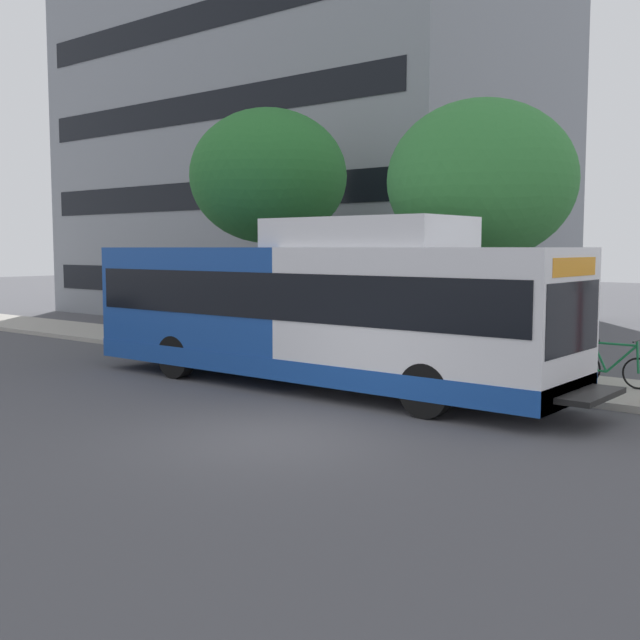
% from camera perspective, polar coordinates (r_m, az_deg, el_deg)
% --- Properties ---
extents(ground_plane, '(120.00, 120.00, 0.00)m').
position_cam_1_polar(ground_plane, '(18.83, -21.57, -4.34)').
color(ground_plane, '#4C4C51').
extents(sidewalk_curb, '(3.00, 56.00, 0.14)m').
position_cam_1_polar(sidewalk_curb, '(21.65, -2.49, -2.56)').
color(sidewalk_curb, '#A8A399').
rests_on(sidewalk_curb, ground).
extents(transit_bus, '(2.58, 12.25, 3.65)m').
position_cam_1_polar(transit_bus, '(16.82, -0.39, 0.77)').
color(transit_bus, white).
rests_on(transit_bus, ground).
extents(bicycle_parked, '(0.52, 1.76, 1.02)m').
position_cam_1_polar(bicycle_parked, '(17.38, 20.65, -3.22)').
color(bicycle_parked, black).
rests_on(bicycle_parked, sidewalk_curb).
extents(street_tree_near_stop, '(4.47, 4.47, 6.39)m').
position_cam_1_polar(street_tree_near_stop, '(19.03, 11.77, 9.97)').
color(street_tree_near_stop, '#4C3823').
rests_on(street_tree_near_stop, sidewalk_curb).
extents(street_tree_mid_block, '(4.65, 4.65, 6.98)m').
position_cam_1_polar(street_tree_mid_block, '(23.37, -3.81, 10.47)').
color(street_tree_mid_block, '#4C3823').
rests_on(street_tree_mid_block, sidewalk_curb).
extents(lattice_comm_tower, '(1.10, 1.10, 28.58)m').
position_cam_1_polar(lattice_comm_tower, '(49.25, -14.34, 12.71)').
color(lattice_comm_tower, '#B7B7BC').
rests_on(lattice_comm_tower, ground).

